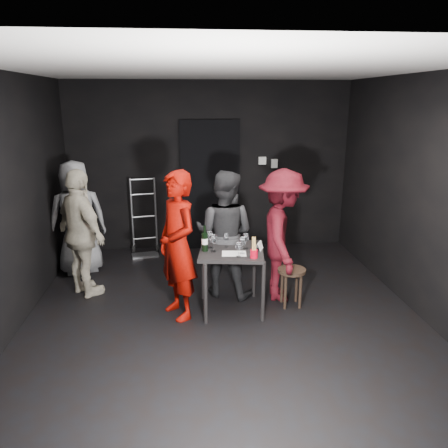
{
  "coord_description": "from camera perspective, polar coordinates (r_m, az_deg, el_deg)",
  "views": [
    {
      "loc": [
        -0.41,
        -4.53,
        2.41
      ],
      "look_at": [
        0.03,
        0.25,
        1.03
      ],
      "focal_mm": 35.0,
      "sensor_mm": 36.0,
      "label": 1
    }
  ],
  "objects": [
    {
      "name": "bystander_cream",
      "position": [
        5.65,
        -18.16,
        -0.63
      ],
      "size": [
        1.04,
        1.08,
        1.74
      ],
      "primitive_type": "imported",
      "rotation": [
        0.0,
        0.0,
        2.3
      ],
      "color": "beige",
      "rests_on": "floor"
    },
    {
      "name": "wine_glass_b",
      "position": [
        5.03,
        -1.87,
        -1.97
      ],
      "size": [
        0.11,
        0.11,
        0.22
      ],
      "primitive_type": null,
      "rotation": [
        0.0,
        0.0,
        0.39
      ],
      "color": "white",
      "rests_on": "tasting_table"
    },
    {
      "name": "wallbox_lower",
      "position": [
        7.2,
        6.58,
        7.86
      ],
      "size": [
        0.1,
        0.06,
        0.14
      ],
      "primitive_type": "cube",
      "color": "#B7B7B2",
      "rests_on": "wall_back"
    },
    {
      "name": "wall_right",
      "position": [
        5.36,
        24.71,
        3.12
      ],
      "size": [
        0.04,
        5.0,
        2.7
      ],
      "primitive_type": "cube",
      "color": "black",
      "rests_on": "ground"
    },
    {
      "name": "tasting_mat",
      "position": [
        4.88,
        1.32,
        -3.88
      ],
      "size": [
        0.28,
        0.2,
        0.0
      ],
      "primitive_type": "cube",
      "rotation": [
        0.0,
        0.0,
        -0.09
      ],
      "color": "white",
      "rests_on": "tasting_table"
    },
    {
      "name": "wine_glass_f",
      "position": [
        5.01,
        2.86,
        -2.17
      ],
      "size": [
        0.09,
        0.09,
        0.2
      ],
      "primitive_type": null,
      "rotation": [
        0.0,
        0.0,
        -0.29
      ],
      "color": "white",
      "rests_on": "tasting_table"
    },
    {
      "name": "server_red",
      "position": [
        4.84,
        -6.12,
        -1.68
      ],
      "size": [
        0.73,
        0.82,
        1.89
      ],
      "primitive_type": "imported",
      "rotation": [
        0.0,
        0.0,
        -1.06
      ],
      "color": "#880800",
      "rests_on": "floor"
    },
    {
      "name": "wall_front",
      "position": [
        2.33,
        5.63,
        -11.26
      ],
      "size": [
        4.5,
        0.04,
        2.7
      ],
      "primitive_type": "cube",
      "color": "black",
      "rests_on": "ground"
    },
    {
      "name": "stool",
      "position": [
        5.3,
        8.81,
        -6.82
      ],
      "size": [
        0.33,
        0.33,
        0.47
      ],
      "rotation": [
        0.0,
        0.0,
        0.22
      ],
      "color": "black",
      "rests_on": "floor"
    },
    {
      "name": "ceiling",
      "position": [
        4.55,
        -0.06,
        19.65
      ],
      "size": [
        4.5,
        5.0,
        0.02
      ],
      "primitive_type": "cube",
      "color": "silver",
      "rests_on": "ground"
    },
    {
      "name": "wall_left",
      "position": [
        5.0,
        -26.69,
        2.04
      ],
      "size": [
        0.04,
        5.0,
        2.7
      ],
      "primitive_type": "cube",
      "color": "black",
      "rests_on": "ground"
    },
    {
      "name": "man_maroon",
      "position": [
        5.34,
        7.66,
        -0.82
      ],
      "size": [
        0.66,
        1.19,
        1.76
      ],
      "primitive_type": "imported",
      "rotation": [
        0.0,
        0.0,
        1.45
      ],
      "color": "#490A12",
      "rests_on": "floor"
    },
    {
      "name": "wine_bottle",
      "position": [
        4.93,
        -2.53,
        -2.26
      ],
      "size": [
        0.07,
        0.07,
        0.3
      ],
      "rotation": [
        0.0,
        0.0,
        -0.01
      ],
      "color": "black",
      "rests_on": "tasting_table"
    },
    {
      "name": "wine_glass_e",
      "position": [
        4.84,
        2.4,
        -2.7
      ],
      "size": [
        0.09,
        0.09,
        0.22
      ],
      "primitive_type": null,
      "rotation": [
        0.0,
        0.0,
        0.12
      ],
      "color": "white",
      "rests_on": "tasting_table"
    },
    {
      "name": "doorway",
      "position": [
        7.11,
        -1.84,
        4.99
      ],
      "size": [
        0.95,
        0.1,
        2.1
      ],
      "primitive_type": "cube",
      "color": "black",
      "rests_on": "ground"
    },
    {
      "name": "wallbox_upper",
      "position": [
        7.16,
        5.01,
        8.25
      ],
      "size": [
        0.12,
        0.06,
        0.12
      ],
      "primitive_type": "cube",
      "color": "#B7B7B2",
      "rests_on": "wall_back"
    },
    {
      "name": "hand_truck",
      "position": [
        7.09,
        -10.27,
        -2.2
      ],
      "size": [
        0.41,
        0.35,
        1.24
      ],
      "rotation": [
        0.0,
        0.0,
        0.18
      ],
      "color": "#B2B2B7",
      "rests_on": "floor"
    },
    {
      "name": "wine_glass_d",
      "position": [
        4.76,
        1.91,
        -3.25
      ],
      "size": [
        0.09,
        0.09,
        0.18
      ],
      "primitive_type": null,
      "rotation": [
        0.0,
        0.0,
        -0.27
      ],
      "color": "white",
      "rests_on": "tasting_table"
    },
    {
      "name": "wine_glass_c",
      "position": [
        5.06,
        0.3,
        -2.07
      ],
      "size": [
        0.08,
        0.08,
        0.18
      ],
      "primitive_type": null,
      "rotation": [
        0.0,
        0.0,
        -0.19
      ],
      "color": "white",
      "rests_on": "tasting_table"
    },
    {
      "name": "breadstick_cup",
      "position": [
        4.73,
        3.95,
        -3.12
      ],
      "size": [
        0.08,
        0.08,
        0.25
      ],
      "rotation": [
        0.0,
        0.0,
        0.34
      ],
      "color": "#BC061B",
      "rests_on": "tasting_table"
    },
    {
      "name": "woman_black",
      "position": [
        5.41,
        0.04,
        -0.83
      ],
      "size": [
        0.93,
        0.74,
        1.69
      ],
      "primitive_type": "imported",
      "rotation": [
        0.0,
        0.0,
        2.73
      ],
      "color": "#252627",
      "rests_on": "floor"
    },
    {
      "name": "bystander_grey",
      "position": [
        6.44,
        -18.65,
        1.3
      ],
      "size": [
        0.95,
        0.72,
        1.74
      ],
      "primitive_type": "imported",
      "rotation": [
        0.0,
        0.0,
        3.48
      ],
      "color": "gray",
      "rests_on": "floor"
    },
    {
      "name": "floor",
      "position": [
        5.15,
        -0.05,
        -11.91
      ],
      "size": [
        4.5,
        5.0,
        0.02
      ],
      "primitive_type": "cube",
      "color": "black",
      "rests_on": "ground"
    },
    {
      "name": "wine_glass_a",
      "position": [
        4.91,
        -1.39,
        -2.39
      ],
      "size": [
        0.1,
        0.1,
        0.22
      ],
      "primitive_type": null,
      "rotation": [
        0.0,
        0.0,
        0.19
      ],
      "color": "white",
      "rests_on": "tasting_table"
    },
    {
      "name": "reserved_card",
      "position": [
        5.0,
        4.43,
        -2.85
      ],
      "size": [
        0.12,
        0.15,
        0.1
      ],
      "primitive_type": null,
      "rotation": [
        0.0,
        0.0,
        -0.43
      ],
      "color": "white",
      "rests_on": "tasting_table"
    },
    {
      "name": "tasting_table",
      "position": [
        5.04,
        0.99,
        -4.41
      ],
      "size": [
        0.72,
        0.72,
        0.75
      ],
      "rotation": [
        0.0,
        0.0,
        -0.14
      ],
      "color": "black",
      "rests_on": "floor"
    },
    {
      "name": "wall_back",
      "position": [
        7.12,
        -1.89,
        7.45
      ],
      "size": [
        4.5,
        0.04,
        2.7
      ],
      "primitive_type": "cube",
      "color": "black",
      "rests_on": "ground"
    }
  ]
}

